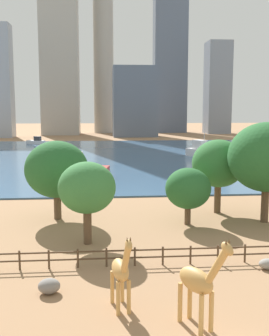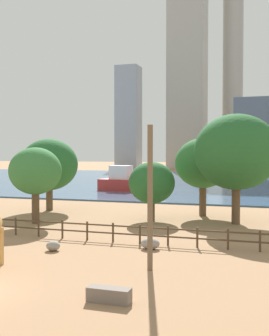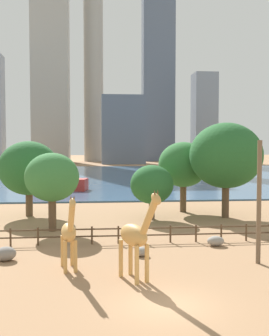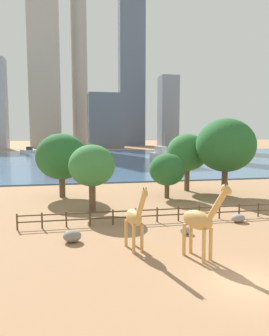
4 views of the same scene
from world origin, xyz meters
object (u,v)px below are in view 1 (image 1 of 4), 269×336
boulder_small (49,286)px  tree_right_small (267,157)px  boat_sailboat (202,151)px  tree_left_large (188,189)px  tree_center_broad (87,188)px  tree_right_tall (218,164)px  giraffe_companion (121,271)px  giraffe_tall (199,282)px  boulder_near_fence (268,264)px  tree_left_small (57,169)px  boat_tug (77,169)px  boulder_by_pole (193,282)px  boat_ferry (36,141)px

boulder_small → tree_right_small: tree_right_small is taller
tree_right_small → boat_sailboat: bearing=82.5°
tree_left_large → boulder_small: bearing=-129.0°
tree_right_small → tree_center_broad: bearing=-163.0°
tree_right_tall → giraffe_companion: bearing=-118.6°
giraffe_tall → boulder_near_fence: (6.45, 7.11, -2.06)m
giraffe_tall → tree_left_large: tree_left_large is taller
boulder_small → tree_left_large: 17.88m
boulder_small → giraffe_companion: bearing=-30.5°
tree_left_large → tree_left_small: size_ratio=0.69×
tree_right_tall → tree_center_broad: bearing=-145.7°
tree_center_broad → tree_right_tall: tree_right_tall is taller
giraffe_tall → giraffe_companion: (-3.63, 2.22, -0.23)m
tree_left_large → tree_left_small: tree_left_small is taller
boat_tug → boulder_by_pole: bearing=-67.4°
boulder_by_pole → tree_left_large: tree_left_large is taller
tree_center_broad → giraffe_tall: bearing=-67.2°
giraffe_companion → tree_left_small: (-5.12, 19.12, 2.68)m
tree_right_tall → boat_tug: size_ratio=0.80×
boulder_small → boat_sailboat: size_ratio=0.15×
boat_ferry → boat_tug: boat_tug is taller
tree_right_small → boat_sailboat: size_ratio=1.10×
boulder_near_fence → boulder_by_pole: bearing=-157.8°
boat_sailboat → tree_right_small: bearing=-34.3°
boulder_small → tree_right_tall: size_ratio=0.17×
boulder_near_fence → boulder_by_pole: (-5.60, -2.29, -0.05)m
giraffe_companion → boat_ferry: (-19.27, 103.49, -1.20)m
tree_center_broad → boat_sailboat: (23.25, 56.51, -3.07)m
tree_left_large → boat_tug: 28.06m
giraffe_companion → boulder_by_pole: (4.48, 2.60, -1.87)m
tree_center_broad → boulder_near_fence: bearing=-27.9°
boulder_near_fence → tree_left_small: (-15.21, 14.23, 4.50)m
tree_left_large → tree_right_small: bearing=1.8°
boulder_near_fence → tree_right_tall: (0.92, 15.33, 4.73)m
tree_center_broad → boat_ferry: 93.85m
boat_ferry → boat_tug: size_ratio=0.58×
giraffe_tall → boat_tug: bearing=162.6°
tree_left_small → giraffe_companion: bearing=-75.0°
tree_right_tall → boat_ferry: (-30.27, 83.28, -4.11)m
boulder_by_pole → giraffe_tall: bearing=-100.0°
giraffe_tall → tree_left_large: bearing=141.7°
boat_tug → tree_center_broad: bearing=-75.8°
tree_right_small → boat_tug: bearing=126.6°
boulder_by_pole → boulder_near_fence: bearing=22.2°
boulder_by_pole → tree_right_tall: tree_right_tall is taller
giraffe_companion → boat_tug: giraffe_companion is taller
giraffe_tall → boat_ferry: (-22.90, 105.71, -1.44)m
boulder_small → boat_tug: 39.30m
tree_right_tall → tree_right_small: 5.29m
giraffe_companion → boat_sailboat: (21.21, 67.81, -0.76)m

